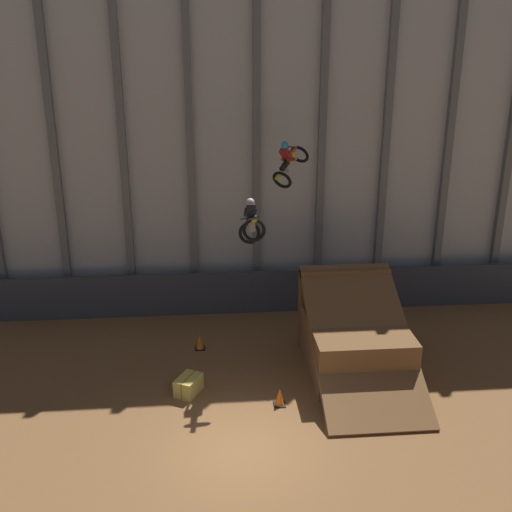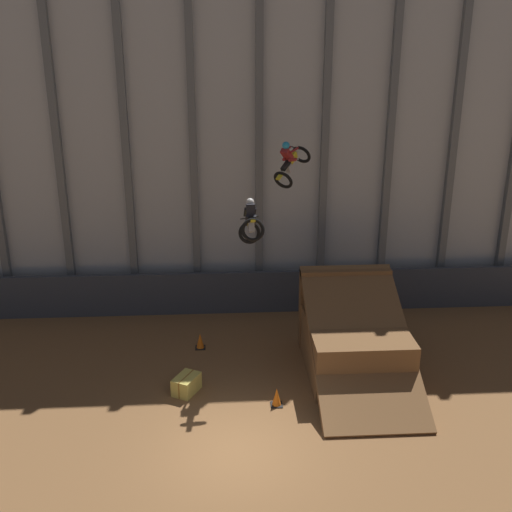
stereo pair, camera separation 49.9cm
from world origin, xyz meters
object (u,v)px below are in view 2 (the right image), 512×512
object	(u,v)px
rider_bike_right_air	(291,162)
traffic_cone_near_ramp	(277,397)
rider_bike_left_air	(251,224)
traffic_cone_arena_edge	(200,341)
hay_bale_trackside	(186,384)
dirt_ramp	(353,339)

from	to	relation	value
rider_bike_right_air	traffic_cone_near_ramp	xyz separation A→B (m)	(-0.90, -5.10, -6.18)
rider_bike_left_air	traffic_cone_arena_edge	world-z (taller)	rider_bike_left_air
hay_bale_trackside	rider_bike_left_air	bearing A→B (deg)	40.78
rider_bike_left_air	rider_bike_right_air	distance (m)	3.19
traffic_cone_near_ramp	traffic_cone_arena_edge	bearing A→B (deg)	122.38
dirt_ramp	traffic_cone_arena_edge	world-z (taller)	dirt_ramp
rider_bike_right_air	hay_bale_trackside	world-z (taller)	rider_bike_right_air
rider_bike_left_air	traffic_cone_near_ramp	world-z (taller)	rider_bike_left_air
rider_bike_right_air	traffic_cone_arena_edge	size ratio (longest dim) A/B	3.05
rider_bike_right_air	hay_bale_trackside	distance (m)	8.32
dirt_ramp	rider_bike_left_air	world-z (taller)	rider_bike_left_air
rider_bike_left_air	traffic_cone_near_ramp	xyz separation A→B (m)	(0.62, -2.74, -4.65)
dirt_ramp	traffic_cone_arena_edge	xyz separation A→B (m)	(-5.17, 1.61, -0.76)
rider_bike_left_air	rider_bike_right_air	world-z (taller)	rider_bike_right_air
traffic_cone_near_ramp	hay_bale_trackside	bearing A→B (deg)	161.90
rider_bike_right_air	dirt_ramp	bearing A→B (deg)	-19.40
rider_bike_right_air	hay_bale_trackside	xyz separation A→B (m)	(-3.66, -4.20, -6.18)
rider_bike_left_air	hay_bale_trackside	world-z (taller)	rider_bike_left_air
dirt_ramp	rider_bike_right_air	xyz separation A→B (m)	(-1.86, 2.91, 5.43)
hay_bale_trackside	traffic_cone_near_ramp	bearing A→B (deg)	-18.10
traffic_cone_near_ramp	hay_bale_trackside	distance (m)	2.90
rider_bike_left_air	hay_bale_trackside	xyz separation A→B (m)	(-2.14, -1.84, -4.65)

